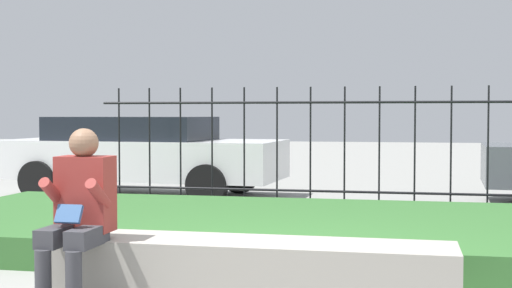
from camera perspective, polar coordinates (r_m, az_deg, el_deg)
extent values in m
cube|color=gray|center=(5.16, -0.22, -10.32)|extent=(2.84, 0.57, 0.47)
cylinder|color=#38383D|center=(5.02, -16.66, -10.26)|extent=(0.11, 0.11, 0.38)
cube|color=#38383D|center=(5.15, -15.57, -7.07)|extent=(0.15, 0.42, 0.13)
cylinder|color=#38383D|center=(4.92, -14.38, -10.49)|extent=(0.11, 0.11, 0.38)
cube|color=#38383D|center=(5.06, -13.34, -7.22)|extent=(0.15, 0.42, 0.13)
cube|color=maroon|center=(5.25, -13.48, -3.89)|extent=(0.38, 0.24, 0.54)
sphere|color=#8C664C|center=(5.21, -13.61, 0.08)|extent=(0.21, 0.21, 0.21)
cylinder|color=maroon|center=(5.19, -15.95, -3.78)|extent=(0.08, 0.29, 0.24)
cylinder|color=maroon|center=(5.04, -12.50, -3.92)|extent=(0.08, 0.29, 0.24)
cube|color=#335689|center=(5.04, -14.74, -5.44)|extent=(0.18, 0.09, 0.13)
cube|color=#33662D|center=(7.50, 3.97, -7.01)|extent=(8.33, 3.42, 0.29)
cylinder|color=black|center=(9.51, 5.72, -3.78)|extent=(6.33, 0.03, 0.03)
cylinder|color=black|center=(9.46, 5.75, 3.33)|extent=(6.33, 0.03, 0.03)
cylinder|color=black|center=(10.22, -10.88, -0.46)|extent=(0.02, 0.02, 1.73)
cylinder|color=black|center=(10.05, -8.51, -0.49)|extent=(0.02, 0.02, 1.73)
cylinder|color=black|center=(9.90, -6.06, -0.52)|extent=(0.02, 0.02, 1.73)
cylinder|color=black|center=(9.77, -3.53, -0.55)|extent=(0.02, 0.02, 1.73)
cylinder|color=black|center=(9.66, -0.95, -0.58)|extent=(0.02, 0.02, 1.73)
cylinder|color=black|center=(9.57, 1.69, -0.61)|extent=(0.02, 0.02, 1.73)
cylinder|color=black|center=(9.50, 4.37, -0.64)|extent=(0.02, 0.02, 1.73)
cylinder|color=black|center=(9.45, 7.09, -0.67)|extent=(0.02, 0.02, 1.73)
cylinder|color=black|center=(9.42, 9.83, -0.69)|extent=(0.02, 0.02, 1.73)
cylinder|color=black|center=(9.42, 12.58, -0.72)|extent=(0.02, 0.02, 1.73)
cylinder|color=black|center=(9.43, 15.33, -0.74)|extent=(0.02, 0.02, 1.73)
cylinder|color=black|center=(9.47, 18.06, -0.76)|extent=(0.02, 0.02, 1.73)
cube|color=silver|center=(11.99, -9.04, -1.18)|extent=(4.70, 2.05, 0.63)
cube|color=black|center=(12.05, -9.85, 1.25)|extent=(2.62, 1.71, 0.38)
cylinder|color=black|center=(10.68, -3.96, -3.28)|extent=(0.64, 0.24, 0.62)
cylinder|color=black|center=(12.33, -1.28, -2.51)|extent=(0.64, 0.24, 0.62)
cylinder|color=black|center=(11.93, -17.04, -2.78)|extent=(0.64, 0.24, 0.62)
cylinder|color=black|center=(13.43, -13.05, -2.17)|extent=(0.64, 0.24, 0.62)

